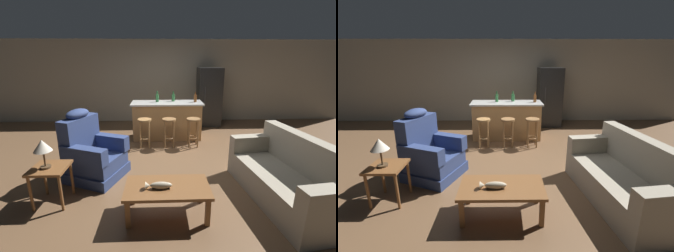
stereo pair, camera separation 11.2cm
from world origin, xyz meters
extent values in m
plane|color=brown|center=(0.00, 0.00, 0.00)|extent=(12.00, 12.00, 0.00)
cube|color=#A89E89|center=(0.00, 3.12, 1.30)|extent=(12.00, 0.05, 2.60)
cube|color=brown|center=(-0.11, -1.72, 0.40)|extent=(1.10, 0.60, 0.04)
cube|color=brown|center=(-0.60, -1.96, 0.19)|extent=(0.06, 0.06, 0.38)
cube|color=brown|center=(0.38, -1.96, 0.19)|extent=(0.06, 0.06, 0.38)
cube|color=brown|center=(-0.60, -1.48, 0.19)|extent=(0.06, 0.06, 0.38)
cube|color=brown|center=(0.38, -1.48, 0.19)|extent=(0.06, 0.06, 0.38)
cube|color=#4C3823|center=(-0.19, -1.77, 0.43)|extent=(0.22, 0.07, 0.01)
ellipsoid|color=tan|center=(-0.19, -1.77, 0.46)|extent=(0.28, 0.09, 0.09)
cone|color=tan|center=(-0.36, -1.77, 0.46)|extent=(0.06, 0.10, 0.10)
cube|color=#9E937F|center=(1.59, -1.43, 0.10)|extent=(1.05, 1.98, 0.20)
cube|color=#9E937F|center=(1.59, -1.43, 0.31)|extent=(1.05, 1.98, 0.22)
cube|color=#9E937F|center=(1.91, -1.39, 0.68)|extent=(0.42, 1.91, 0.52)
cube|color=#9E937F|center=(1.69, -2.28, 0.56)|extent=(0.86, 0.30, 0.28)
cube|color=#9E937F|center=(1.49, -0.59, 0.56)|extent=(0.86, 0.30, 0.28)
cube|color=navy|center=(-1.29, -0.67, 0.09)|extent=(1.09, 1.09, 0.18)
cube|color=navy|center=(-1.29, -0.67, 0.30)|extent=(1.02, 1.00, 0.24)
cube|color=navy|center=(-1.57, -0.56, 0.74)|extent=(0.51, 0.79, 0.64)
ellipsoid|color=navy|center=(-1.57, -0.56, 1.12)|extent=(0.42, 0.53, 0.16)
cube|color=navy|center=(-1.15, -0.37, 0.55)|extent=(0.81, 0.47, 0.26)
cube|color=navy|center=(-1.40, -0.99, 0.55)|extent=(0.81, 0.47, 0.26)
cube|color=brown|center=(-1.74, -1.39, 0.54)|extent=(0.48, 0.48, 0.04)
cylinder|color=brown|center=(-1.94, -1.59, 0.26)|extent=(0.04, 0.04, 0.52)
cylinder|color=brown|center=(-1.54, -1.59, 0.26)|extent=(0.04, 0.04, 0.52)
cylinder|color=brown|center=(-1.94, -1.19, 0.26)|extent=(0.04, 0.04, 0.52)
cylinder|color=brown|center=(-1.54, -1.19, 0.26)|extent=(0.04, 0.04, 0.52)
cylinder|color=#4C3823|center=(-1.77, -1.42, 0.58)|extent=(0.14, 0.14, 0.03)
cylinder|color=#4C3823|center=(-1.77, -1.42, 0.70)|extent=(0.02, 0.02, 0.22)
cone|color=beige|center=(-1.77, -1.42, 0.89)|extent=(0.24, 0.24, 0.16)
cube|color=#AD7F4C|center=(0.00, 1.35, 0.45)|extent=(1.71, 0.63, 0.91)
cube|color=silver|center=(0.00, 1.35, 0.93)|extent=(1.80, 0.70, 0.04)
cylinder|color=#A87A47|center=(-0.54, 0.72, 0.66)|extent=(0.32, 0.32, 0.04)
torus|color=#A87A47|center=(-0.54, 0.72, 0.22)|extent=(0.23, 0.23, 0.02)
cylinder|color=#A87A47|center=(-0.64, 0.62, 0.32)|extent=(0.04, 0.04, 0.64)
cylinder|color=#A87A47|center=(-0.44, 0.62, 0.32)|extent=(0.04, 0.04, 0.64)
cylinder|color=#A87A47|center=(-0.64, 0.82, 0.32)|extent=(0.04, 0.04, 0.64)
cylinder|color=#A87A47|center=(-0.44, 0.82, 0.32)|extent=(0.04, 0.04, 0.64)
cylinder|color=olive|center=(0.02, 0.72, 0.66)|extent=(0.32, 0.32, 0.04)
torus|color=olive|center=(0.02, 0.72, 0.22)|extent=(0.23, 0.23, 0.02)
cylinder|color=olive|center=(-0.08, 0.62, 0.32)|extent=(0.04, 0.04, 0.64)
cylinder|color=olive|center=(0.12, 0.62, 0.32)|extent=(0.04, 0.04, 0.64)
cylinder|color=olive|center=(-0.08, 0.82, 0.32)|extent=(0.04, 0.04, 0.64)
cylinder|color=olive|center=(0.12, 0.82, 0.32)|extent=(0.04, 0.04, 0.64)
cylinder|color=olive|center=(0.59, 0.72, 0.66)|extent=(0.32, 0.32, 0.04)
torus|color=olive|center=(0.59, 0.72, 0.22)|extent=(0.23, 0.23, 0.02)
cylinder|color=olive|center=(0.49, 0.62, 0.32)|extent=(0.04, 0.04, 0.64)
cylinder|color=olive|center=(0.69, 0.62, 0.32)|extent=(0.04, 0.04, 0.64)
cylinder|color=olive|center=(0.49, 0.82, 0.32)|extent=(0.04, 0.04, 0.64)
cylinder|color=olive|center=(0.69, 0.82, 0.32)|extent=(0.04, 0.04, 0.64)
cube|color=black|center=(1.33, 2.55, 0.88)|extent=(0.70, 0.66, 1.76)
cylinder|color=#333338|center=(1.14, 2.20, 0.97)|extent=(0.02, 0.02, 0.50)
cylinder|color=brown|center=(0.72, 1.35, 1.04)|extent=(0.08, 0.08, 0.18)
cylinder|color=brown|center=(0.72, 1.35, 1.17)|extent=(0.03, 0.03, 0.08)
cylinder|color=#2D6B38|center=(0.17, 1.49, 1.04)|extent=(0.09, 0.09, 0.18)
cylinder|color=#2D6B38|center=(0.17, 1.49, 1.17)|extent=(0.03, 0.03, 0.08)
cylinder|color=#2D6B38|center=(-0.25, 1.42, 1.05)|extent=(0.08, 0.08, 0.19)
cylinder|color=#2D6B38|center=(-0.25, 1.42, 1.18)|extent=(0.03, 0.03, 0.08)
camera|label=1|loc=(-0.20, -4.28, 2.00)|focal=24.00mm
camera|label=2|loc=(-0.09, -4.29, 2.00)|focal=24.00mm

